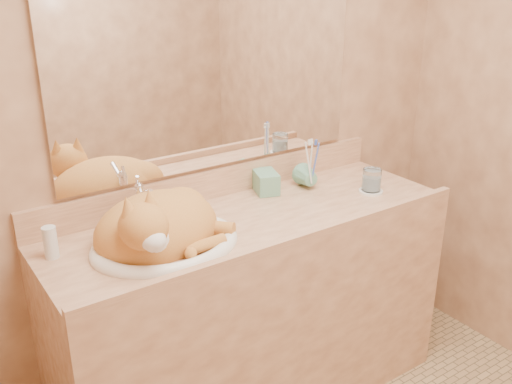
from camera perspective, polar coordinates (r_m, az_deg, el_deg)
wall_back at (r=2.26m, az=-4.24°, el=9.12°), size 2.40×0.02×2.50m
vanity_counter at (r=2.38m, az=-0.23°, el=-11.94°), size 1.60×0.55×0.85m
mirror at (r=2.22m, az=-4.18°, el=12.58°), size 1.30×0.02×0.80m
sink_basin at (r=1.95m, az=-9.16°, el=-3.24°), size 0.59×0.52×0.16m
faucet at (r=2.11m, az=-11.49°, el=-1.10°), size 0.05×0.13×0.18m
cat at (r=1.96m, az=-9.86°, el=-3.18°), size 0.51×0.45×0.25m
soap_dispenser at (r=2.32m, az=1.47°, el=1.72°), size 0.11×0.12×0.20m
toothbrush_cup at (r=2.41m, az=5.57°, el=1.12°), size 0.12×0.12×0.09m
toothbrushes at (r=2.38m, az=5.65°, el=3.14°), size 0.04×0.04×0.23m
saucer at (r=2.45m, az=11.41°, el=0.07°), size 0.10×0.10×0.01m
water_glass at (r=2.43m, az=11.50°, el=1.20°), size 0.08×0.08×0.09m
lotion_bottle at (r=1.98m, az=-19.87°, el=-4.77°), size 0.05×0.05×0.11m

